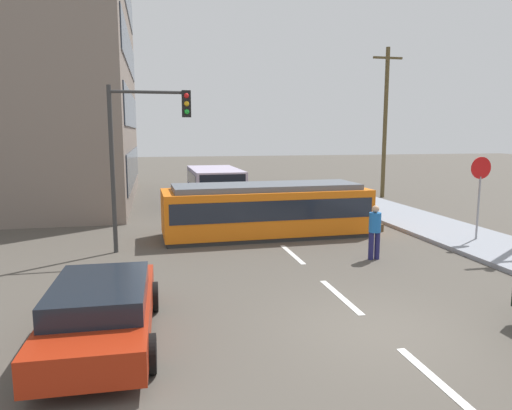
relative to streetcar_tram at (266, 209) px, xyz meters
name	(u,v)px	position (x,y,z in m)	size (l,w,h in m)	color
ground_plane	(264,230)	(0.17, 1.12, -1.01)	(120.00, 120.00, 0.00)	#504A42
sidewalk_curb_right	(480,242)	(6.97, -2.88, -0.94)	(3.20, 36.00, 0.14)	gray
lane_stripe_0	(440,383)	(0.17, -10.88, -1.01)	(0.16, 2.40, 0.01)	silver
lane_stripe_1	(340,296)	(0.17, -6.88, -1.01)	(0.16, 2.40, 0.01)	silver
lane_stripe_2	(292,254)	(0.17, -2.88, -1.01)	(0.16, 2.40, 0.01)	silver
lane_stripe_3	(242,210)	(0.17, 6.00, -1.01)	(0.16, 2.40, 0.01)	silver
lane_stripe_4	(224,195)	(0.17, 12.00, -1.01)	(0.16, 2.40, 0.01)	silver
streetcar_tram	(266,209)	(0.00, 0.00, 0.00)	(7.70, 2.76, 1.96)	orange
city_bus	(215,184)	(-0.88, 8.24, 0.09)	(2.61, 5.55, 1.94)	#B3A7C3
pedestrian_crossing	(375,229)	(2.46, -3.96, -0.07)	(0.51, 0.36, 1.67)	navy
parked_sedan_near	(102,310)	(-5.07, -8.25, -0.39)	(2.05, 4.57, 1.19)	#A6250F
stop_sign	(480,181)	(6.97, -2.69, 1.18)	(0.76, 0.07, 2.88)	gray
traffic_light_mast	(143,138)	(-4.37, -1.42, 2.67)	(2.58, 0.33, 5.30)	#333333
utility_pole_mid	(385,121)	(9.31, 8.95, 3.53)	(1.80, 0.24, 8.71)	brown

